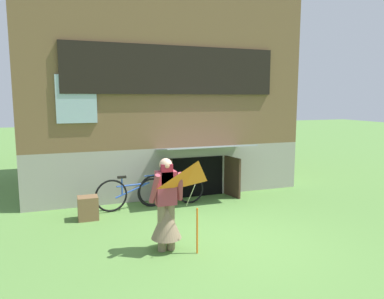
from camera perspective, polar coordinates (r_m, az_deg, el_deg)
The scene contains 7 objects.
ground_plane at distance 6.93m, azimuth 4.84°, elevation -13.92°, with size 60.00×60.00×0.00m, color #56843D.
log_house at distance 11.55m, azimuth -6.34°, elevation 8.71°, with size 7.35×5.91×5.46m.
person at distance 6.26m, azimuth -4.06°, elevation -9.78°, with size 0.61×0.52×1.60m.
kite at distance 5.81m, azimuth 1.00°, elevation -5.16°, with size 0.83×0.76×1.55m.
bicycle_silver at distance 8.92m, azimuth -3.29°, elevation -6.39°, with size 1.65×0.12×0.75m.
bicycle_blue at distance 8.71m, azimuth -9.26°, elevation -6.65°, with size 1.78×0.31×0.81m.
wooden_crate at distance 8.22m, azimuth -15.98°, elevation -8.80°, with size 0.42×0.36×0.50m, color brown.
Camera 1 is at (-2.70, -5.83, 2.59)m, focal length 34.05 mm.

